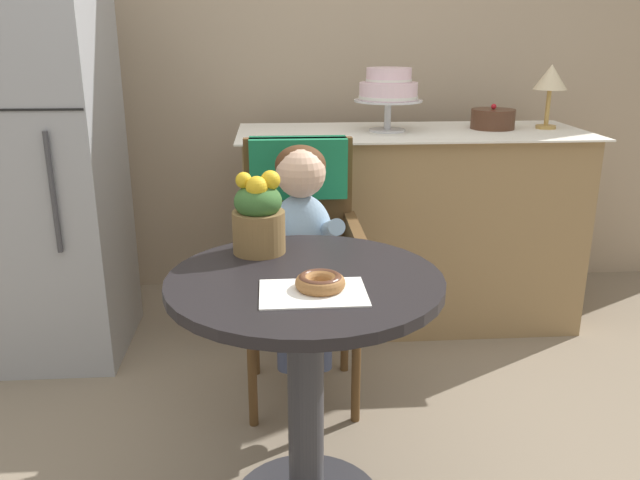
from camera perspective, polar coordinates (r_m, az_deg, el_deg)
The scene contains 12 objects.
back_wall at distance 3.40m, azimuth -3.08°, elevation 18.38°, with size 4.80×0.10×2.70m, color tan.
cafe_table at distance 1.75m, azimuth -1.29°, elevation -9.74°, with size 0.72×0.72×0.72m.
wicker_chair at distance 2.36m, azimuth -1.80°, elevation 1.13°, with size 0.42×0.45×0.95m.
seated_child at distance 2.20m, azimuth -1.64°, elevation 0.91°, with size 0.27×0.32×0.73m.
paper_napkin at distance 1.56m, azimuth -0.62°, elevation -4.70°, with size 0.26×0.18×0.00m, color white.
donut_front at distance 1.57m, azimuth 0.02°, elevation -3.70°, with size 0.12×0.12×0.04m.
flower_vase at distance 1.82m, azimuth -5.45°, elevation 2.18°, with size 0.15×0.15×0.24m.
display_counter at distance 3.04m, azimuth 7.84°, elevation 1.20°, with size 1.56×0.62×0.90m.
tiered_cake_stand at distance 2.90m, azimuth 6.07°, elevation 13.13°, with size 0.30×0.30×0.28m.
round_layer_cake at distance 3.08m, azimuth 15.03°, elevation 10.31°, with size 0.20×0.20×0.11m.
table_lamp at distance 3.15m, azimuth 19.73°, elevation 13.18°, with size 0.15×0.15×0.28m.
refrigerator at distance 2.86m, azimuth -24.23°, elevation 6.88°, with size 0.64×0.63×1.70m.
Camera 1 is at (-0.07, -1.55, 1.32)m, focal length 36.17 mm.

